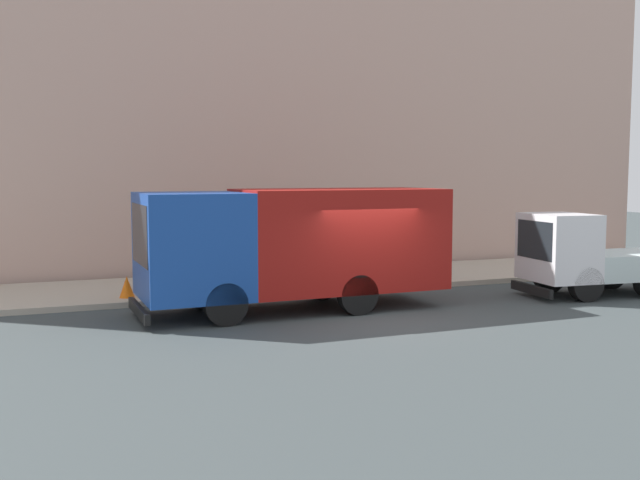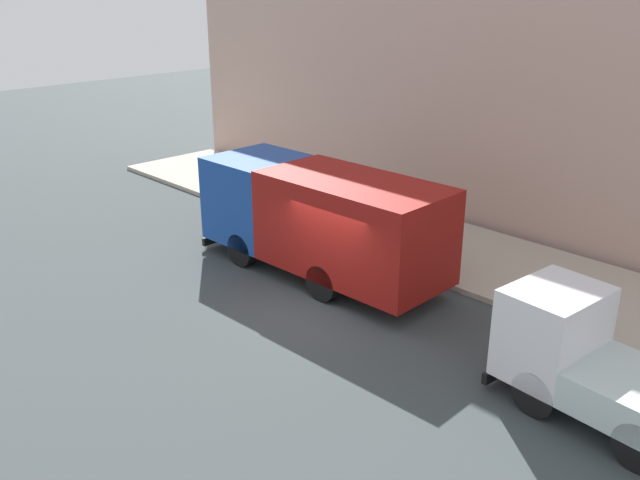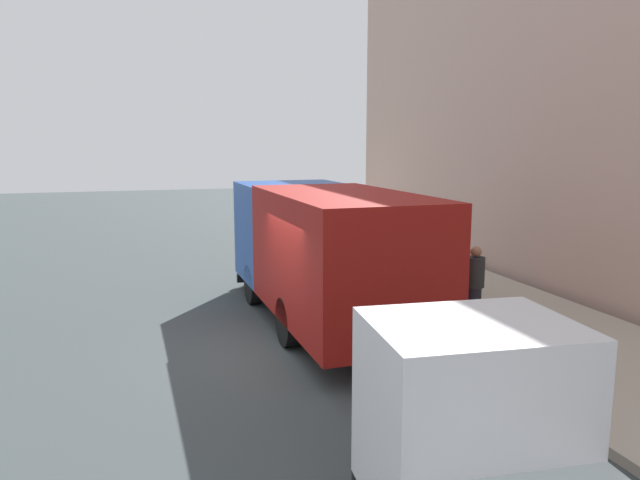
# 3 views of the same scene
# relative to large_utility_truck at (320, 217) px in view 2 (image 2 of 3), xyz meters

# --- Properties ---
(ground) EXTENTS (80.00, 80.00, 0.00)m
(ground) POSITION_rel_large_utility_truck_xyz_m (-1.27, -1.49, -1.68)
(ground) COLOR #394142
(sidewalk) EXTENTS (4.32, 30.00, 0.15)m
(sidewalk) POSITION_rel_large_utility_truck_xyz_m (3.90, -1.49, -1.60)
(sidewalk) COLOR #B3A694
(sidewalk) RESTS_ON ground
(building_facade) EXTENTS (0.50, 30.00, 11.85)m
(building_facade) POSITION_rel_large_utility_truck_xyz_m (6.56, -1.49, 4.25)
(building_facade) COLOR #C6A08F
(building_facade) RESTS_ON ground
(large_utility_truck) EXTENTS (2.69, 7.52, 2.95)m
(large_utility_truck) POSITION_rel_large_utility_truck_xyz_m (0.00, 0.00, 0.00)
(large_utility_truck) COLOR #174199
(large_utility_truck) RESTS_ON ground
(small_flatbed_truck) EXTENTS (2.30, 4.90, 2.25)m
(small_flatbed_truck) POSITION_rel_large_utility_truck_xyz_m (-0.90, -8.28, -0.63)
(small_flatbed_truck) COLOR silver
(small_flatbed_truck) RESTS_ON ground
(pedestrian_walking) EXTENTS (0.41, 0.41, 1.71)m
(pedestrian_walking) POSITION_rel_large_utility_truck_xyz_m (4.09, 1.12, -0.62)
(pedestrian_walking) COLOR black
(pedestrian_walking) RESTS_ON sidewalk
(pedestrian_standing) EXTENTS (0.43, 0.43, 1.70)m
(pedestrian_standing) POSITION_rel_large_utility_truck_xyz_m (2.71, -1.66, -0.64)
(pedestrian_standing) COLOR black
(pedestrian_standing) RESTS_ON sidewalk
(traffic_cone_orange) EXTENTS (0.39, 0.39, 0.55)m
(traffic_cone_orange) POSITION_rel_large_utility_truck_xyz_m (2.45, 3.69, -1.25)
(traffic_cone_orange) COLOR orange
(traffic_cone_orange) RESTS_ON sidewalk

